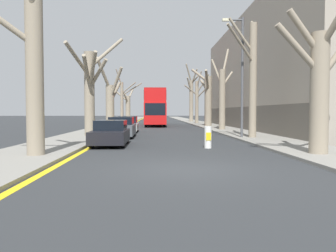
% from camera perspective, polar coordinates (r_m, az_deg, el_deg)
% --- Properties ---
extents(ground_plane, '(300.00, 300.00, 0.00)m').
position_cam_1_polar(ground_plane, '(9.99, 2.88, -7.53)').
color(ground_plane, '#2B2D30').
extents(sidewalk_left, '(3.40, 120.00, 0.12)m').
position_cam_1_polar(sidewalk_left, '(60.03, -7.22, 0.81)').
color(sidewalk_left, gray).
rests_on(sidewalk_left, ground).
extents(sidewalk_right, '(3.40, 120.00, 0.12)m').
position_cam_1_polar(sidewalk_right, '(60.21, 4.09, 0.83)').
color(sidewalk_right, gray).
rests_on(sidewalk_right, ground).
extents(building_facade_right, '(10.08, 33.05, 11.22)m').
position_cam_1_polar(building_facade_right, '(35.64, 20.13, 8.51)').
color(building_facade_right, '#9E9384').
rests_on(building_facade_right, ground).
extents(kerb_line_stripe, '(0.24, 120.00, 0.01)m').
position_cam_1_polar(kerb_line_stripe, '(59.90, -5.43, 0.76)').
color(kerb_line_stripe, yellow).
rests_on(kerb_line_stripe, ground).
extents(street_tree_left_0, '(3.67, 2.49, 8.41)m').
position_cam_1_polar(street_tree_left_0, '(13.39, -22.46, 11.41)').
color(street_tree_left_0, gray).
rests_on(street_tree_left_0, ground).
extents(street_tree_left_1, '(3.20, 4.90, 7.23)m').
position_cam_1_polar(street_tree_left_1, '(23.08, -13.39, 6.53)').
color(street_tree_left_1, gray).
rests_on(street_tree_left_1, ground).
extents(street_tree_left_2, '(2.72, 2.99, 7.18)m').
position_cam_1_polar(street_tree_left_2, '(34.87, -10.03, 4.17)').
color(street_tree_left_2, gray).
rests_on(street_tree_left_2, ground).
extents(street_tree_left_3, '(3.49, 1.22, 7.50)m').
position_cam_1_polar(street_tree_left_3, '(45.08, -7.91, 4.36)').
color(street_tree_left_3, gray).
rests_on(street_tree_left_3, ground).
extents(street_tree_left_4, '(3.71, 4.85, 5.95)m').
position_cam_1_polar(street_tree_left_4, '(56.31, -7.12, 3.54)').
color(street_tree_left_4, gray).
rests_on(street_tree_left_4, ground).
extents(street_tree_right_0, '(4.19, 3.32, 5.95)m').
position_cam_1_polar(street_tree_right_0, '(14.07, 24.95, 6.88)').
color(street_tree_right_0, gray).
rests_on(street_tree_right_0, ground).
extents(street_tree_right_1, '(2.56, 3.35, 7.92)m').
position_cam_1_polar(street_tree_right_1, '(21.70, 14.40, 8.38)').
color(street_tree_right_1, gray).
rests_on(street_tree_right_1, ground).
extents(street_tree_right_2, '(2.29, 1.69, 7.87)m').
position_cam_1_polar(street_tree_right_2, '(31.28, 9.43, 5.26)').
color(street_tree_right_2, gray).
rests_on(street_tree_right_2, ground).
extents(street_tree_right_3, '(2.41, 3.94, 7.01)m').
position_cam_1_polar(street_tree_right_3, '(39.42, 6.90, 4.75)').
color(street_tree_right_3, gray).
rests_on(street_tree_right_3, ground).
extents(street_tree_right_4, '(3.68, 1.98, 7.68)m').
position_cam_1_polar(street_tree_right_4, '(48.61, 5.11, 4.58)').
color(street_tree_right_4, gray).
rests_on(street_tree_right_4, ground).
extents(street_tree_right_5, '(2.61, 2.03, 9.99)m').
position_cam_1_polar(street_tree_right_5, '(57.14, 4.07, 5.01)').
color(street_tree_right_5, gray).
rests_on(street_tree_right_5, ground).
extents(double_decker_bus, '(2.55, 11.39, 4.46)m').
position_cam_1_polar(double_decker_bus, '(41.76, -2.27, 3.51)').
color(double_decker_bus, red).
rests_on(double_decker_bus, ground).
extents(parked_car_0, '(1.72, 3.95, 1.31)m').
position_cam_1_polar(parked_car_0, '(17.25, -9.97, -1.27)').
color(parked_car_0, black).
rests_on(parked_car_0, ground).
extents(parked_car_1, '(1.80, 4.33, 1.40)m').
position_cam_1_polar(parked_car_1, '(22.80, -8.13, -0.26)').
color(parked_car_1, '#4C5156').
rests_on(parked_car_1, ground).
extents(parked_car_2, '(1.70, 3.92, 1.38)m').
position_cam_1_polar(parked_car_2, '(28.43, -7.00, 0.23)').
color(parked_car_2, silver).
rests_on(parked_car_2, ground).
extents(lamp_post, '(1.40, 0.20, 7.74)m').
position_cam_1_polar(lamp_post, '(21.71, 12.56, 9.24)').
color(lamp_post, '#4C4F54').
rests_on(lamp_post, ground).
extents(traffic_bollard, '(0.34, 0.35, 1.04)m').
position_cam_1_polar(traffic_bollard, '(15.80, 6.97, -1.96)').
color(traffic_bollard, white).
rests_on(traffic_bollard, ground).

